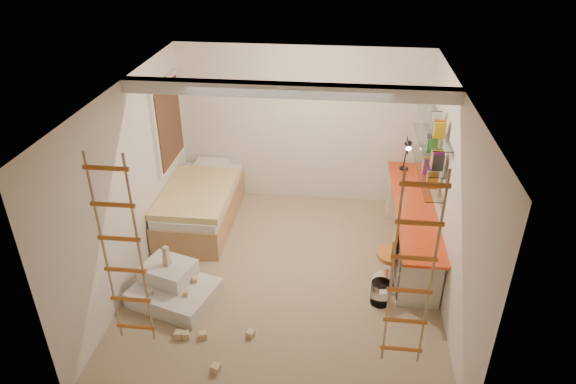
# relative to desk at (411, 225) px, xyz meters

# --- Properties ---
(floor) EXTENTS (4.50, 4.50, 0.00)m
(floor) POSITION_rel_desk_xyz_m (-1.72, -0.86, -0.40)
(floor) COLOR tan
(floor) RESTS_ON ground
(ceiling_beam) EXTENTS (4.00, 0.18, 0.16)m
(ceiling_beam) POSITION_rel_desk_xyz_m (-1.72, -0.56, 2.12)
(ceiling_beam) COLOR white
(ceiling_beam) RESTS_ON ceiling
(window_frame) EXTENTS (0.06, 1.15, 1.35)m
(window_frame) POSITION_rel_desk_xyz_m (-3.69, 0.64, 1.15)
(window_frame) COLOR white
(window_frame) RESTS_ON wall_left
(window_blind) EXTENTS (0.02, 1.00, 1.20)m
(window_blind) POSITION_rel_desk_xyz_m (-3.65, 0.64, 1.15)
(window_blind) COLOR #4C2D1E
(window_blind) RESTS_ON window_frame
(rope_ladder_left) EXTENTS (0.41, 0.04, 2.13)m
(rope_ladder_left) POSITION_rel_desk_xyz_m (-3.07, -2.61, 1.11)
(rope_ladder_left) COLOR #C86E22
(rope_ladder_left) RESTS_ON ceiling
(rope_ladder_right) EXTENTS (0.41, 0.04, 2.13)m
(rope_ladder_right) POSITION_rel_desk_xyz_m (-0.37, -2.61, 1.11)
(rope_ladder_right) COLOR #C36821
(rope_ladder_right) RESTS_ON ceiling
(waste_bin) EXTENTS (0.25, 0.25, 0.31)m
(waste_bin) POSITION_rel_desk_xyz_m (-0.47, -1.25, -0.25)
(waste_bin) COLOR white
(waste_bin) RESTS_ON floor
(desk) EXTENTS (0.56, 2.80, 0.75)m
(desk) POSITION_rel_desk_xyz_m (0.00, 0.00, 0.00)
(desk) COLOR #E3441A
(desk) RESTS_ON floor
(shelves) EXTENTS (0.25, 1.80, 0.71)m
(shelves) POSITION_rel_desk_xyz_m (0.15, 0.27, 1.10)
(shelves) COLOR white
(shelves) RESTS_ON wall_right
(bed) EXTENTS (1.02, 2.00, 0.69)m
(bed) POSITION_rel_desk_xyz_m (-3.20, 0.36, -0.07)
(bed) COLOR #AD7F51
(bed) RESTS_ON floor
(task_lamp) EXTENTS (0.14, 0.36, 0.57)m
(task_lamp) POSITION_rel_desk_xyz_m (-0.05, 0.96, 0.73)
(task_lamp) COLOR black
(task_lamp) RESTS_ON desk
(swivel_chair) EXTENTS (0.55, 0.55, 0.80)m
(swivel_chair) POSITION_rel_desk_xyz_m (-0.32, -0.86, -0.11)
(swivel_chair) COLOR #C36625
(swivel_chair) RESTS_ON floor
(play_platform) EXTENTS (1.17, 1.03, 0.44)m
(play_platform) POSITION_rel_desk_xyz_m (-3.09, -1.46, -0.23)
(play_platform) COLOR silver
(play_platform) RESTS_ON floor
(toy_blocks) EXTENTS (1.37, 1.31, 0.71)m
(toy_blocks) POSITION_rel_desk_xyz_m (-2.81, -1.78, -0.15)
(toy_blocks) COLOR #CCB284
(toy_blocks) RESTS_ON floor
(books) EXTENTS (0.14, 0.70, 0.92)m
(books) POSITION_rel_desk_xyz_m (0.15, 0.27, 1.21)
(books) COLOR orange
(books) RESTS_ON shelves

